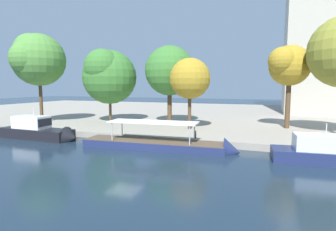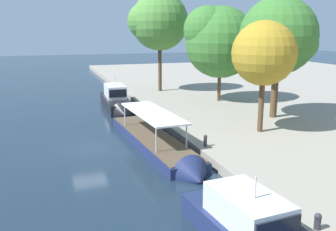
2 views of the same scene
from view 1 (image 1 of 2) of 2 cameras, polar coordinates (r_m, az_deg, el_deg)
The scene contains 12 objects.
ground_plane at distance 22.42m, azimuth -9.26°, elevation -9.35°, with size 220.00×220.00×0.00m, color #192838.
dock_promenade at distance 54.70m, azimuth 8.83°, elevation 0.24°, with size 120.00×55.00×0.67m, color gray.
motor_yacht_0 at distance 34.19m, azimuth -25.47°, elevation -3.16°, with size 10.25×2.81×4.31m.
tour_boat_1 at distance 25.94m, azimuth -0.74°, elevation -6.42°, with size 15.21×3.62×3.69m.
motor_yacht_2 at distance 24.80m, azimuth 31.94°, elevation -7.30°, with size 9.37×3.40×4.09m.
mooring_bollard_0 at distance 27.18m, azimuth 30.28°, elevation -5.11°, with size 0.30×0.30×0.72m.
mooring_bollard_1 at distance 27.73m, azimuth 5.74°, elevation -3.91°, with size 0.27×0.27×0.85m.
tree_1 at distance 33.45m, azimuth 4.46°, elevation 7.74°, with size 5.01×5.01×8.75m.
tree_2 at distance 43.66m, azimuth -26.12°, elevation 10.81°, with size 7.44×7.87×12.77m.
tree_3 at distance 41.12m, azimuth -12.45°, elevation 8.42°, with size 7.96×8.22×10.61m.
tree_4 at distance 36.92m, azimuth 24.08°, elevation 9.67°, with size 5.10×5.38×10.35m.
tree_5 at distance 38.44m, azimuth 0.49°, elevation 9.23°, with size 6.98×6.98×10.96m.
Camera 1 is at (10.71, -18.76, 6.00)m, focal length 28.91 mm.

